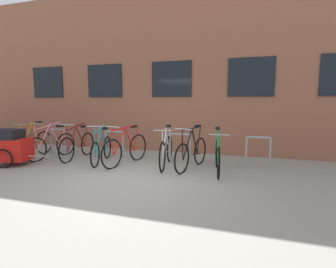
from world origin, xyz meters
TOP-DOWN VIEW (x-y plane):
  - ground_plane at (0.00, 0.00)m, footprint 42.00×42.00m
  - storefront_building at (-0.00, 6.15)m, footprint 28.00×5.95m
  - bike_rack at (-0.37, 1.90)m, footprint 6.61×0.05m
  - bicycle_red at (-0.68, 1.27)m, footprint 0.54×1.80m
  - bicycle_silver at (0.39, 1.42)m, footprint 0.44×1.81m
  - bicycle_pink at (-3.07, 1.28)m, footprint 0.44×1.71m
  - bicycle_teal at (-1.40, 1.26)m, footprint 0.56×1.67m
  - bicycle_orange at (-3.77, 1.28)m, footprint 0.44×1.69m
  - bicycle_green at (1.71, 1.24)m, footprint 0.44×1.73m
  - bicycle_maroon at (-2.30, 1.45)m, footprint 0.44×1.78m
  - bicycle_black at (1.07, 1.37)m, footprint 0.55×1.72m
  - bike_trailer at (-3.49, 0.28)m, footprint 1.48×0.81m
  - wooden_bench at (-6.04, 2.36)m, footprint 1.87×0.40m

SIDE VIEW (x-z plane):
  - ground_plane at x=0.00m, z-range 0.00..0.00m
  - wooden_bench at x=-6.04m, z-range 0.12..0.58m
  - bicycle_teal at x=-1.40m, z-range -0.16..0.90m
  - bicycle_pink at x=-3.07m, z-range -0.16..0.92m
  - bicycle_green at x=1.71m, z-range -0.14..0.91m
  - bicycle_maroon at x=-2.30m, z-range -0.14..0.92m
  - bicycle_black at x=1.07m, z-range -0.14..0.93m
  - bicycle_orange at x=-3.77m, z-range -0.13..0.92m
  - bicycle_silver at x=0.39m, z-range -0.12..0.92m
  - bicycle_red at x=-0.68m, z-range -0.13..0.94m
  - bike_rack at x=-0.37m, z-range 0.09..0.88m
  - bike_trailer at x=-3.49m, z-range 0.01..0.96m
  - storefront_building at x=0.00m, z-range 0.00..5.29m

